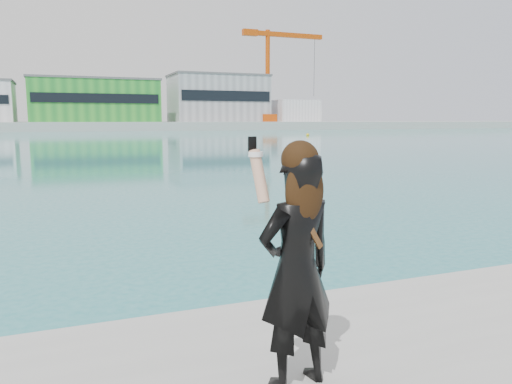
# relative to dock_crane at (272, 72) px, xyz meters

# --- Properties ---
(far_quay) EXTENTS (320.00, 40.00, 2.00)m
(far_quay) POSITION_rel_dock_crane_xyz_m (-53.20, 8.00, -14.07)
(far_quay) COLOR #9E9E99
(far_quay) RESTS_ON ground
(warehouse_green) EXTENTS (30.60, 16.36, 10.50)m
(warehouse_green) POSITION_rel_dock_crane_xyz_m (-45.20, 5.98, -7.81)
(warehouse_green) COLOR #20822B
(warehouse_green) RESTS_ON far_quay
(warehouse_grey_right) EXTENTS (25.50, 15.35, 12.50)m
(warehouse_grey_right) POSITION_rel_dock_crane_xyz_m (-13.20, 5.98, -6.80)
(warehouse_grey_right) COLOR gray
(warehouse_grey_right) RESTS_ON far_quay
(ancillary_shed) EXTENTS (12.00, 10.00, 6.00)m
(ancillary_shed) POSITION_rel_dock_crane_xyz_m (8.80, 4.00, -10.07)
(ancillary_shed) COLOR silver
(ancillary_shed) RESTS_ON far_quay
(dock_crane) EXTENTS (23.00, 4.00, 24.00)m
(dock_crane) POSITION_rel_dock_crane_xyz_m (0.00, 0.00, 0.00)
(dock_crane) COLOR #D94C0C
(dock_crane) RESTS_ON far_quay
(flagpole_right) EXTENTS (1.28, 0.16, 8.00)m
(flagpole_right) POSITION_rel_dock_crane_xyz_m (-31.11, -1.00, -8.53)
(flagpole_right) COLOR silver
(flagpole_right) RESTS_ON far_quay
(buoy_near) EXTENTS (0.50, 0.50, 0.50)m
(buoy_near) POSITION_rel_dock_crane_xyz_m (-17.40, -54.51, -15.07)
(buoy_near) COLOR yellow
(buoy_near) RESTS_ON ground
(woman) EXTENTS (0.62, 0.46, 1.62)m
(woman) POSITION_rel_dock_crane_xyz_m (-52.99, -122.52, -13.45)
(woman) COLOR black
(woman) RESTS_ON near_quay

